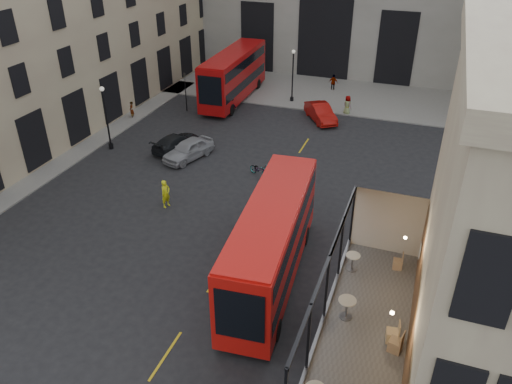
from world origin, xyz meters
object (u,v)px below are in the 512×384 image
(pedestrian_a, at_px, (217,82))
(bus_near, at_px, (272,239))
(street_lamp_a, at_px, (107,122))
(cafe_chair_c, at_px, (393,335))
(cafe_table_mid, at_px, (347,306))
(cafe_chair_b, at_px, (396,345))
(car_b, at_px, (321,113))
(cafe_table_far, at_px, (353,260))
(street_lamp_b, at_px, (293,79))
(pedestrian_b, at_px, (231,106))
(pedestrian_d, at_px, (347,105))
(bicycle, at_px, (259,170))
(pedestrian_e, at_px, (132,110))
(car_a, at_px, (188,149))
(bus_far, at_px, (234,73))
(car_c, at_px, (176,142))
(pedestrian_c, at_px, (333,83))
(traffic_light_near, at_px, (271,189))
(traffic_light_far, at_px, (185,87))
(cyclist, at_px, (166,194))

(pedestrian_a, bearing_deg, bus_near, -55.52)
(street_lamp_a, xyz_separation_m, pedestrian_a, (2.16, 17.20, -1.57))
(pedestrian_a, bearing_deg, cafe_chair_c, -52.10)
(cafe_table_mid, xyz_separation_m, cafe_chair_b, (1.89, -1.01, -0.28))
(car_b, height_order, cafe_table_far, cafe_table_far)
(street_lamp_b, xyz_separation_m, pedestrian_b, (-4.55, -5.43, -1.53))
(cafe_table_mid, bearing_deg, pedestrian_d, 100.12)
(street_lamp_a, height_order, cafe_chair_b, cafe_chair_b)
(bicycle, height_order, pedestrian_e, pedestrian_e)
(car_a, bearing_deg, street_lamp_a, -157.43)
(bus_far, distance_m, pedestrian_b, 4.68)
(car_a, height_order, car_c, car_a)
(car_c, distance_m, cafe_table_far, 24.22)
(car_a, distance_m, cafe_chair_b, 26.40)
(car_a, bearing_deg, pedestrian_c, 88.34)
(traffic_light_near, bearing_deg, pedestrian_b, 119.98)
(traffic_light_near, bearing_deg, car_a, 144.16)
(street_lamp_a, distance_m, cafe_table_mid, 28.89)
(bus_near, height_order, pedestrian_c, bus_near)
(traffic_light_near, bearing_deg, pedestrian_d, 87.19)
(car_a, bearing_deg, cafe_table_far, -26.69)
(traffic_light_near, distance_m, street_lamp_b, 22.56)
(pedestrian_b, bearing_deg, traffic_light_far, 163.41)
(traffic_light_far, distance_m, pedestrian_e, 5.56)
(bicycle, bearing_deg, bus_near, -132.86)
(pedestrian_e, bearing_deg, cafe_chair_c, 24.39)
(car_c, bearing_deg, street_lamp_a, 33.85)
(traffic_light_near, distance_m, pedestrian_c, 27.02)
(pedestrian_d, height_order, pedestrian_e, pedestrian_d)
(bus_near, relative_size, cafe_table_far, 16.20)
(traffic_light_far, relative_size, cafe_table_mid, 4.64)
(street_lamp_b, relative_size, pedestrian_d, 2.87)
(bus_far, height_order, car_b, bus_far)
(car_b, distance_m, pedestrian_c, 8.94)
(car_c, relative_size, cafe_chair_c, 5.45)
(bicycle, height_order, pedestrian_c, pedestrian_c)
(pedestrian_b, bearing_deg, pedestrian_a, 99.04)
(street_lamp_b, xyz_separation_m, cafe_table_far, (11.43, -30.81, 2.69))
(pedestrian_a, bearing_deg, car_a, -68.29)
(car_b, height_order, pedestrian_a, pedestrian_a)
(car_c, relative_size, pedestrian_c, 2.59)
(bus_far, distance_m, cafe_chair_b, 38.60)
(bus_far, distance_m, car_b, 10.33)
(bus_near, bearing_deg, traffic_light_near, 108.83)
(cafe_chair_c, bearing_deg, car_a, 133.03)
(car_b, xyz_separation_m, car_c, (-9.70, -10.32, -0.12))
(cyclist, xyz_separation_m, pedestrian_b, (-2.37, 17.11, -0.12))
(cyclist, distance_m, cafe_chair_c, 19.91)
(cafe_chair_b, bearing_deg, bicycle, 121.83)
(traffic_light_near, xyz_separation_m, bus_near, (1.81, -5.31, 0.21))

